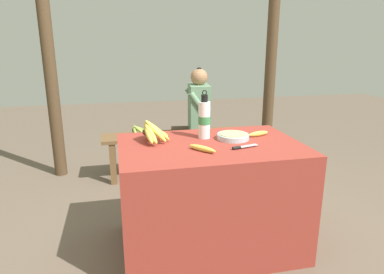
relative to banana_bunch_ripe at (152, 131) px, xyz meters
The scene contains 13 objects.
ground_plane 0.90m from the banana_bunch_ripe, 20.00° to the right, with size 12.00×12.00×0.00m, color brown.
market_counter 0.59m from the banana_bunch_ripe, 20.00° to the right, with size 1.18×0.79×0.74m.
banana_bunch_ripe is the anchor object (origin of this frame).
serving_bowl 0.55m from the banana_bunch_ripe, ahead, with size 0.22×0.22×0.04m.
water_bottle 0.36m from the banana_bunch_ripe, ahead, with size 0.08×0.08×0.33m.
loose_banana_front 0.39m from the banana_bunch_ripe, 44.57° to the right, with size 0.15×0.18×0.04m.
loose_banana_side 0.75m from the banana_bunch_ripe, ahead, with size 0.17×0.08×0.04m.
knife 0.59m from the banana_bunch_ripe, 27.21° to the right, with size 0.18×0.07×0.02m.
wooden_bench 1.35m from the banana_bunch_ripe, 74.39° to the left, with size 1.46×0.32×0.46m.
seated_vendor 1.33m from the banana_bunch_ripe, 64.81° to the left, with size 0.43×0.41×1.13m.
banana_bunch_green 1.27m from the banana_bunch_ripe, 91.15° to the left, with size 0.17×0.28×0.12m.
support_post_near 1.75m from the banana_bunch_ripe, 119.35° to the left, with size 0.13×0.13×2.33m.
support_post_far 2.17m from the banana_bunch_ripe, 44.44° to the left, with size 0.13×0.13×2.33m.
Camera 1 is at (-0.58, -2.05, 1.39)m, focal length 32.00 mm.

